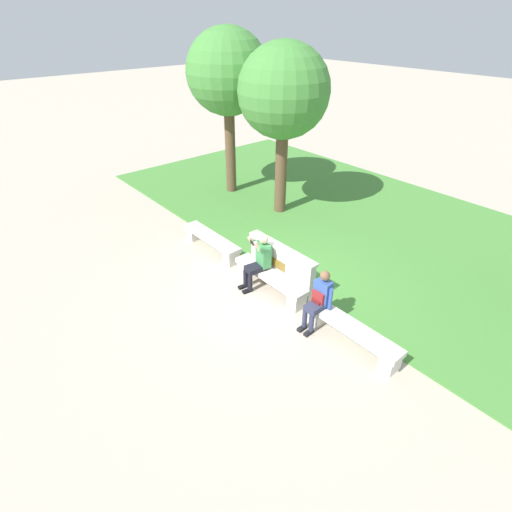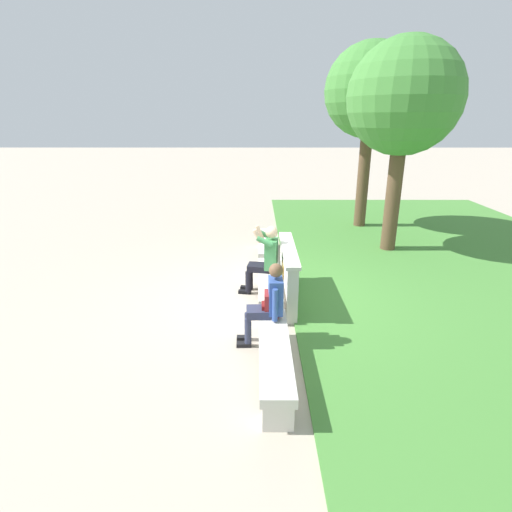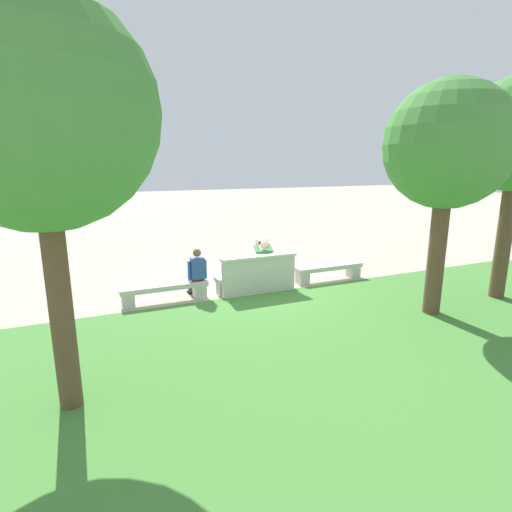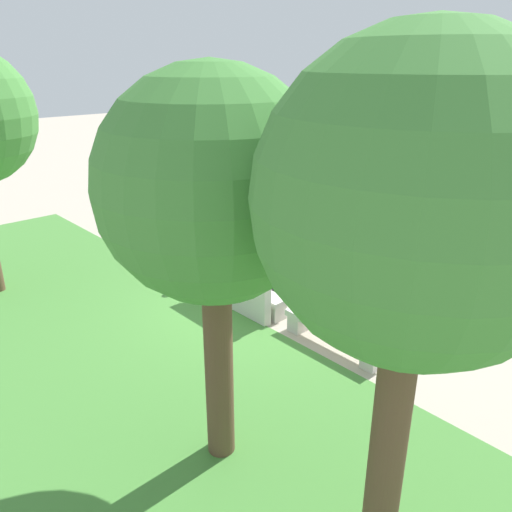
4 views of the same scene
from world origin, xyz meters
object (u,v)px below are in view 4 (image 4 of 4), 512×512
object	(u,v)px
backpack	(206,258)
tree_left_background	(213,190)
person_distant	(206,256)
tree_behind_wall	(418,206)
bench_main	(333,333)
person_photographer	(260,276)
bench_near	(248,292)
bench_mid	(185,261)

from	to	relation	value
backpack	tree_left_background	xyz separation A→B (m)	(-4.45, 3.13, 2.96)
person_distant	tree_behind_wall	size ratio (longest dim) A/B	0.24
bench_main	person_photographer	xyz separation A→B (m)	(2.02, -0.08, 0.43)
person_photographer	bench_near	bearing A→B (deg)	14.19
person_photographer	backpack	size ratio (longest dim) A/B	3.08
bench_mid	tree_left_background	world-z (taller)	tree_left_background
person_photographer	tree_behind_wall	xyz separation A→B (m)	(-5.00, 3.03, 3.12)
bench_main	backpack	size ratio (longest dim) A/B	4.84
person_distant	tree_left_background	xyz separation A→B (m)	(-4.47, 3.17, 2.91)
tree_behind_wall	tree_left_background	distance (m)	2.36
backpack	person_distant	bearing A→B (deg)	-62.99
bench_main	tree_left_background	distance (m)	4.56
person_photographer	backpack	xyz separation A→B (m)	(1.80, 0.05, -0.11)
tree_left_background	bench_mid	bearing A→B (deg)	-30.44
tree_behind_wall	person_distant	bearing A→B (deg)	-23.89
person_distant	tree_left_background	bearing A→B (deg)	144.68
tree_behind_wall	bench_mid	bearing A→B (deg)	-21.16
bench_main	person_distant	size ratio (longest dim) A/B	1.64
backpack	person_photographer	bearing A→B (deg)	-178.45
bench_main	backpack	xyz separation A→B (m)	(3.82, -0.03, 0.32)
bench_mid	tree_behind_wall	size ratio (longest dim) A/B	0.40
bench_main	person_distant	xyz separation A→B (m)	(3.84, -0.07, 0.37)
bench_near	tree_behind_wall	xyz separation A→B (m)	(-5.30, 2.95, 3.56)
tree_behind_wall	bench_near	bearing A→B (deg)	-29.11
bench_near	backpack	distance (m)	1.53
bench_mid	tree_left_background	size ratio (longest dim) A/B	0.42
bench_near	person_distant	xyz separation A→B (m)	(1.52, -0.07, 0.37)
bench_near	bench_mid	size ratio (longest dim) A/B	1.00
person_distant	backpack	xyz separation A→B (m)	(-0.02, 0.04, -0.05)
bench_near	backpack	world-z (taller)	backpack
bench_mid	person_photographer	world-z (taller)	person_photographer
bench_mid	person_photographer	distance (m)	2.66
bench_main	tree_behind_wall	bearing A→B (deg)	135.24
bench_main	bench_near	size ratio (longest dim) A/B	1.00
person_photographer	tree_left_background	xyz separation A→B (m)	(-2.66, 3.18, 2.85)
tree_left_background	person_photographer	bearing A→B (deg)	-50.14
bench_near	person_distant	size ratio (longest dim) A/B	1.64
person_distant	bench_main	bearing A→B (deg)	179.01
bench_mid	tree_behind_wall	xyz separation A→B (m)	(-7.63, 2.95, 3.56)
bench_mid	backpack	xyz separation A→B (m)	(-0.83, -0.03, 0.32)
bench_near	person_photographer	distance (m)	0.53
bench_main	person_photographer	world-z (taller)	person_photographer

